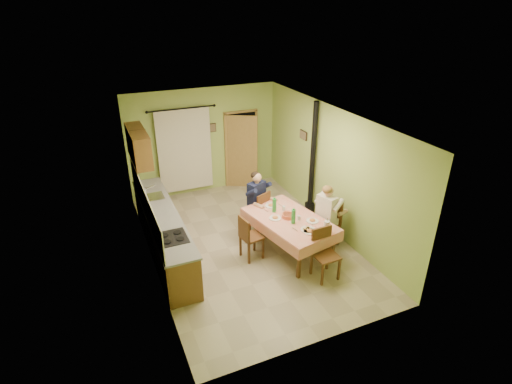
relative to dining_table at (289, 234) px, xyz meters
name	(u,v)px	position (x,y,z in m)	size (l,w,h in m)	color
floor	(247,243)	(-0.71, 0.57, -0.38)	(4.00, 6.00, 0.01)	tan
room_shell	(246,166)	(-0.71, 0.57, 1.44)	(4.04, 6.04, 2.82)	#A7C464
kitchen_run	(163,232)	(-2.41, 0.97, 0.10)	(0.64, 3.64, 1.56)	brown
upper_cabinets	(138,146)	(-2.53, 2.27, 1.57)	(0.35, 1.40, 0.70)	brown
curtain	(185,150)	(-1.26, 3.47, 0.88)	(1.70, 0.07, 2.22)	black
doorway	(242,150)	(0.32, 3.46, 0.67)	(0.96, 0.43, 2.15)	black
dining_table	(289,234)	(0.00, 0.00, 0.00)	(1.53, 2.13, 0.76)	#E58E7A
tableware	(294,218)	(0.05, -0.11, 0.45)	(0.89, 1.55, 0.33)	white
chair_far	(258,218)	(-0.26, 1.01, -0.09)	(0.55, 0.55, 0.98)	#533116
chair_near	(325,264)	(0.20, -1.07, -0.09)	(0.45, 0.45, 0.99)	#533116
chair_right	(326,232)	(0.83, -0.12, -0.09)	(0.58, 0.58, 1.03)	#533116
chair_left	(251,245)	(-0.83, 0.07, -0.09)	(0.45, 0.45, 0.95)	#533116
man_far	(258,195)	(-0.27, 1.03, 0.50)	(0.65, 0.60, 1.39)	#141938
man_right	(327,209)	(0.81, -0.13, 0.50)	(0.57, 0.64, 1.39)	silver
stove_flue	(312,176)	(1.19, 1.17, 0.65)	(0.24, 0.24, 2.80)	black
picture_back	(213,128)	(-0.46, 3.54, 1.37)	(0.19, 0.03, 0.23)	black
picture_right	(303,135)	(1.26, 1.77, 1.47)	(0.03, 0.31, 0.21)	brown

